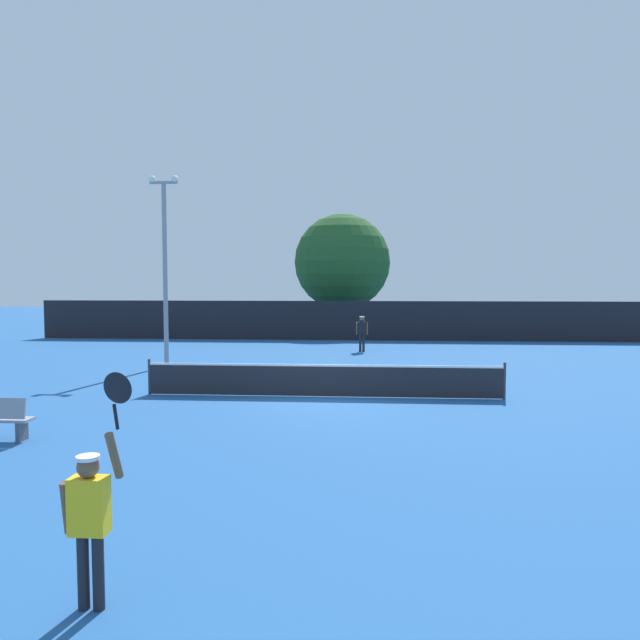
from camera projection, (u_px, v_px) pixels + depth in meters
The scene contains 11 objects.
ground_plane at pixel (323, 397), 17.16m from camera, with size 120.00×120.00×0.00m, color #235693.
tennis_net at pixel (323, 380), 17.12m from camera, with size 10.52×0.08×1.07m.
perimeter_fence at pixel (342, 321), 33.91m from camera, with size 35.90×0.12×2.28m, color black.
player_serving at pixel (91, 508), 5.97m from camera, with size 0.67×0.39×2.45m.
player_receiving at pixel (362, 330), 28.24m from camera, with size 0.57×0.25×1.71m.
tennis_ball at pixel (339, 395), 17.33m from camera, with size 0.07×0.07×0.07m, color #CCE033.
light_pole at pixel (165, 258), 23.10m from camera, with size 1.18×0.28×7.54m.
large_tree at pixel (342, 262), 39.26m from camera, with size 6.43×6.43×7.93m.
parked_car_near at pixel (305, 318), 42.68m from camera, with size 1.92×4.21×1.69m.
parked_car_mid at pixel (375, 320), 40.32m from camera, with size 2.10×4.29×1.69m.
parked_car_far at pixel (498, 319), 40.77m from camera, with size 2.14×4.30×1.69m.
Camera 1 is at (1.12, -16.94, 3.37)m, focal length 32.83 mm.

